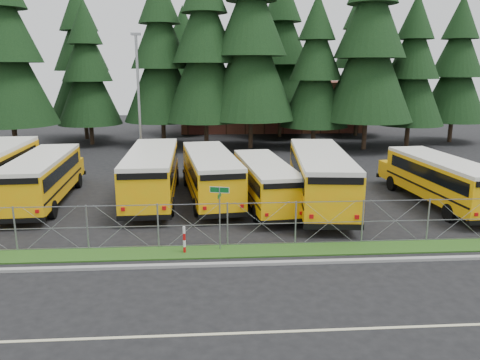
# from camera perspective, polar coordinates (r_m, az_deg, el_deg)

# --- Properties ---
(ground) EXTENTS (120.00, 120.00, 0.00)m
(ground) POSITION_cam_1_polar(r_m,az_deg,el_deg) (21.79, 1.03, -7.03)
(ground) COLOR black
(ground) RESTS_ON ground
(curb) EXTENTS (50.00, 0.25, 0.12)m
(curb) POSITION_cam_1_polar(r_m,az_deg,el_deg) (18.90, 1.83, -10.13)
(curb) COLOR gray
(curb) RESTS_ON ground
(grass_verge) EXTENTS (50.00, 1.40, 0.06)m
(grass_verge) POSITION_cam_1_polar(r_m,az_deg,el_deg) (20.20, 1.44, -8.63)
(grass_verge) COLOR #174012
(grass_verge) RESTS_ON ground
(road_lane_line) EXTENTS (50.00, 0.12, 0.01)m
(road_lane_line) POSITION_cam_1_polar(r_m,az_deg,el_deg) (14.60, 3.80, -18.00)
(road_lane_line) COLOR beige
(road_lane_line) RESTS_ON ground
(chainlink_fence) EXTENTS (44.00, 0.10, 2.00)m
(chainlink_fence) POSITION_cam_1_polar(r_m,az_deg,el_deg) (20.51, 1.27, -5.39)
(chainlink_fence) COLOR gray
(chainlink_fence) RESTS_ON ground
(brick_building) EXTENTS (22.00, 10.00, 6.00)m
(brick_building) POSITION_cam_1_polar(r_m,az_deg,el_deg) (61.01, 3.53, 9.06)
(brick_building) COLOR brown
(brick_building) RESTS_ON ground
(bus_1) EXTENTS (3.19, 10.86, 2.81)m
(bus_1) POSITION_cam_1_polar(r_m,az_deg,el_deg) (29.16, -22.71, 0.07)
(bus_1) COLOR #FFA508
(bus_1) RESTS_ON ground
(bus_3) EXTENTS (3.02, 11.53, 3.00)m
(bus_3) POSITION_cam_1_polar(r_m,az_deg,el_deg) (28.03, -10.59, 0.60)
(bus_3) COLOR #FFA508
(bus_3) RESTS_ON ground
(bus_4) EXTENTS (3.93, 11.10, 2.85)m
(bus_4) POSITION_cam_1_polar(r_m,az_deg,el_deg) (27.72, -3.69, 0.49)
(bus_4) COLOR #FFA508
(bus_4) RESTS_ON ground
(bus_5) EXTENTS (3.28, 10.03, 2.58)m
(bus_5) POSITION_cam_1_polar(r_m,az_deg,el_deg) (26.51, 2.92, -0.39)
(bus_5) COLOR #FFA508
(bus_5) RESTS_ON ground
(bus_6) EXTENTS (4.09, 12.18, 3.13)m
(bus_6) POSITION_cam_1_polar(r_m,az_deg,el_deg) (26.79, 9.65, 0.18)
(bus_6) COLOR #FFA508
(bus_6) RESTS_ON ground
(bus_east) EXTENTS (3.29, 10.57, 2.73)m
(bus_east) POSITION_cam_1_polar(r_m,az_deg,el_deg) (28.91, 23.00, -0.14)
(bus_east) COLOR #FFA508
(bus_east) RESTS_ON ground
(street_sign) EXTENTS (0.82, 0.54, 2.81)m
(street_sign) POSITION_cam_1_polar(r_m,az_deg,el_deg) (19.72, -2.50, -3.02)
(street_sign) COLOR gray
(street_sign) RESTS_ON ground
(striped_bollard) EXTENTS (0.11, 0.11, 1.20)m
(striped_bollard) POSITION_cam_1_polar(r_m,az_deg,el_deg) (19.92, -6.81, -7.29)
(striped_bollard) COLOR #B20C0C
(striped_bollard) RESTS_ON ground
(light_standard) EXTENTS (0.70, 0.35, 10.14)m
(light_standard) POSITION_cam_1_polar(r_m,az_deg,el_deg) (36.13, -12.24, 9.77)
(light_standard) COLOR gray
(light_standard) RESTS_ON ground
(conifer_1) EXTENTS (8.15, 8.15, 18.02)m
(conifer_1) POSITION_cam_1_polar(r_m,az_deg,el_deg) (47.30, -26.68, 13.74)
(conifer_1) COLOR black
(conifer_1) RESTS_ON ground
(conifer_2) EXTENTS (6.40, 6.40, 14.14)m
(conifer_2) POSITION_cam_1_polar(r_m,az_deg,el_deg) (50.28, -18.12, 12.16)
(conifer_2) COLOR black
(conifer_2) RESTS_ON ground
(conifer_3) EXTENTS (7.60, 7.60, 16.81)m
(conifer_3) POSITION_cam_1_polar(r_m,az_deg,el_deg) (48.04, -9.62, 14.18)
(conifer_3) COLOR black
(conifer_3) RESTS_ON ground
(conifer_4) EXTENTS (8.13, 8.13, 17.99)m
(conifer_4) POSITION_cam_1_polar(r_m,az_deg,el_deg) (46.06, -4.29, 15.10)
(conifer_4) COLOR black
(conifer_4) RESTS_ON ground
(conifer_5) EXTENTS (8.78, 8.78, 19.41)m
(conifer_5) POSITION_cam_1_polar(r_m,az_deg,el_deg) (45.61, 1.35, 16.04)
(conifer_5) COLOR black
(conifer_5) RESTS_ON ground
(conifer_6) EXTENTS (6.56, 6.56, 14.52)m
(conifer_6) POSITION_cam_1_polar(r_m,az_deg,el_deg) (46.18, 9.20, 12.81)
(conifer_6) COLOR black
(conifer_6) RESTS_ON ground
(conifer_7) EXTENTS (8.57, 8.57, 18.94)m
(conifer_7) POSITION_cam_1_polar(r_m,az_deg,el_deg) (46.51, 15.53, 15.24)
(conifer_7) COLOR black
(conifer_7) RESTS_ON ground
(conifer_8) EXTENTS (6.66, 6.66, 14.72)m
(conifer_8) POSITION_cam_1_polar(r_m,az_deg,el_deg) (49.81, 20.27, 12.32)
(conifer_8) COLOR black
(conifer_8) RESTS_ON ground
(conifer_9) EXTENTS (6.78, 6.78, 14.99)m
(conifer_9) POSITION_cam_1_polar(r_m,az_deg,el_deg) (54.43, 24.90, 12.09)
(conifer_9) COLOR black
(conifer_9) RESTS_ON ground
(conifer_10) EXTENTS (7.39, 7.39, 16.34)m
(conifer_10) POSITION_cam_1_polar(r_m,az_deg,el_deg) (54.45, -18.77, 13.32)
(conifer_10) COLOR black
(conifer_10) RESTS_ON ground
(conifer_11) EXTENTS (6.59, 6.59, 14.58)m
(conifer_11) POSITION_cam_1_polar(r_m,az_deg,el_deg) (55.67, -6.84, 13.00)
(conifer_11) COLOR black
(conifer_11) RESTS_ON ground
(conifer_12) EXTENTS (8.06, 8.06, 17.82)m
(conifer_12) POSITION_cam_1_polar(r_m,az_deg,el_deg) (53.53, 5.03, 14.76)
(conifer_12) COLOR black
(conifer_12) RESTS_ON ground
(conifer_13) EXTENTS (7.64, 7.64, 16.91)m
(conifer_13) POSITION_cam_1_polar(r_m,az_deg,el_deg) (56.12, 14.37, 13.87)
(conifer_13) COLOR black
(conifer_13) RESTS_ON ground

